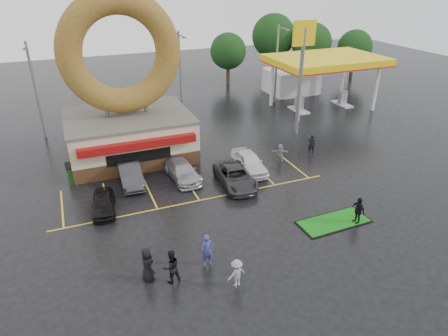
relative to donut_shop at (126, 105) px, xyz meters
name	(u,v)px	position (x,y,z in m)	size (l,w,h in m)	color
ground	(217,226)	(3.00, -12.97, -4.46)	(120.00, 120.00, 0.00)	black
donut_shop	(126,105)	(0.00, 0.00, 0.00)	(10.20, 8.70, 13.50)	#472B19
gas_station	(310,71)	(23.00, 7.97, -0.77)	(12.30, 13.65, 5.90)	silver
shell_sign	(302,57)	(16.00, -0.97, 2.91)	(2.20, 0.36, 10.60)	slate
streetlight_left	(35,89)	(-7.00, 6.95, 0.32)	(0.40, 2.21, 9.00)	slate
streetlight_mid	(180,73)	(7.00, 7.95, 0.32)	(0.40, 2.21, 9.00)	slate
streetlight_right	(277,63)	(19.00, 8.95, 0.32)	(0.40, 2.21, 9.00)	slate
tree_far_a	(312,43)	(29.00, 17.03, 0.72)	(5.60, 5.60, 8.00)	#332114
tree_far_b	(355,47)	(35.00, 15.03, 0.07)	(4.90, 4.90, 7.00)	#332114
tree_far_c	(274,36)	(25.00, 21.03, 1.37)	(6.30, 6.30, 9.00)	#332114
tree_far_d	(228,51)	(17.00, 19.03, 0.07)	(4.90, 4.90, 7.00)	#332114
car_black	(103,203)	(-3.36, -8.48, -3.84)	(1.46, 3.64, 1.24)	black
car_dgrey	(130,174)	(-0.99, -5.16, -3.71)	(1.59, 4.56, 1.50)	#2C2C2F
car_silver	(182,171)	(2.84, -5.94, -3.79)	(1.88, 4.62, 1.34)	#9E9EA3
car_grey	(235,177)	(6.23, -8.42, -3.77)	(2.30, 4.99, 1.39)	#313033
car_white	(249,162)	(8.18, -6.68, -3.69)	(1.83, 4.56, 1.55)	silver
person_blue	(207,250)	(1.24, -16.16, -3.51)	(0.70, 0.46, 1.91)	navy
person_blackjkt	(171,267)	(-0.92, -16.70, -3.52)	(0.92, 0.72, 1.89)	black
person_hoodie	(237,273)	(2.05, -18.26, -3.66)	(1.04, 0.60, 1.61)	gray
person_bystander	(147,265)	(-2.03, -16.10, -3.51)	(0.94, 0.61, 1.92)	black
person_cameraman	(358,210)	(11.44, -15.91, -3.54)	(1.08, 0.45, 1.84)	black
person_walker_near	(280,153)	(11.38, -6.00, -3.70)	(1.42, 0.45, 1.53)	gray
person_walker_far	(312,144)	(14.78, -5.53, -3.61)	(0.62, 0.41, 1.71)	black
dumpster	(80,172)	(-4.50, -3.20, -3.81)	(1.80, 1.20, 1.30)	#1C471B
putting_green	(334,222)	(10.14, -15.35, -4.43)	(4.76, 2.16, 0.59)	black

